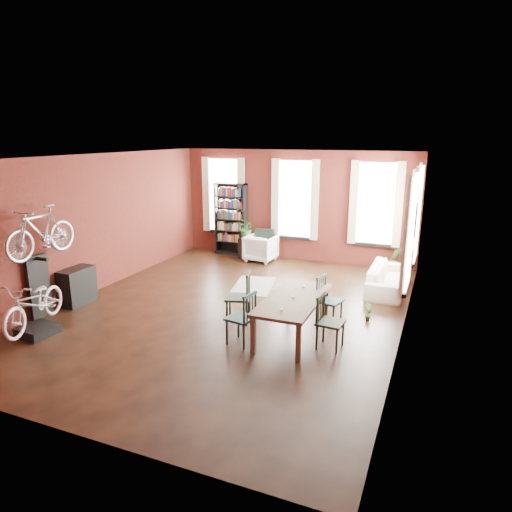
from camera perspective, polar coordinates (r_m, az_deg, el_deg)
The scene contains 19 objects.
room at distance 9.68m, azimuth -0.56°, elevation 6.12°, with size 9.00×9.04×3.22m.
dining_table at distance 8.56m, azimuth 4.64°, elevation -7.52°, with size 0.95×2.10×0.72m, color brown.
dining_chair_a at distance 8.14m, azimuth -1.90°, elevation -7.73°, with size 0.45×0.45×0.97m, color #173334.
dining_chair_b at distance 9.04m, azimuth -2.27°, elevation -5.18°, with size 0.47×0.47×1.03m, color black.
dining_chair_c at distance 8.07m, azimuth 9.30°, elevation -8.19°, with size 0.44×0.44×0.96m, color black.
dining_chair_d at distance 9.07m, azimuth 9.17°, elevation -5.53°, with size 0.44×0.44×0.96m, color #173332.
bookshelf at distance 14.08m, azimuth -3.14°, elevation 4.63°, with size 1.00×0.32×2.20m, color black.
white_armchair at distance 13.41m, azimuth 0.61°, elevation 1.16°, with size 0.82×0.77×0.85m, color silver.
cream_sofa at distance 11.31m, azimuth 16.23°, elevation -2.17°, with size 2.08×0.61×0.81m, color beige.
striped_rug at distance 11.29m, azimuth -0.30°, elevation -3.72°, with size 0.93×1.49×0.01m, color black.
bike_trainer at distance 9.54m, azimuth -25.64°, elevation -8.38°, with size 0.59×0.59×0.17m, color black.
bike_wall_rack at distance 10.21m, azimuth -25.51°, elevation -3.49°, with size 0.16×0.60×1.30m, color black.
console_table at distance 10.79m, azimuth -21.43°, elevation -3.50°, with size 0.40×0.80×0.80m, color black.
plant_stand at distance 13.68m, azimuth -1.37°, elevation 0.97°, with size 0.31×0.31×0.63m, color black.
plant_by_sofa at distance 12.84m, azimuth 16.76°, elevation -1.34°, with size 0.40×0.71×0.32m, color #326026.
plant_small at distance 9.50m, azimuth 13.75°, elevation -7.48°, with size 0.20×0.38×0.14m, color #294F1F.
bicycle_floor at distance 9.21m, azimuth -26.24°, elevation -2.88°, with size 0.61×0.92×1.75m, color silver.
bicycle_hung at distance 9.69m, azimuth -25.48°, elevation 4.65°, with size 0.47×1.00×1.66m, color #A5A8AD.
plant_on_stand at distance 13.55m, azimuth -1.20°, elevation 3.20°, with size 0.53×0.59×0.46m, color #2B6327.
Camera 1 is at (3.98, -8.19, 3.63)m, focal length 32.00 mm.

